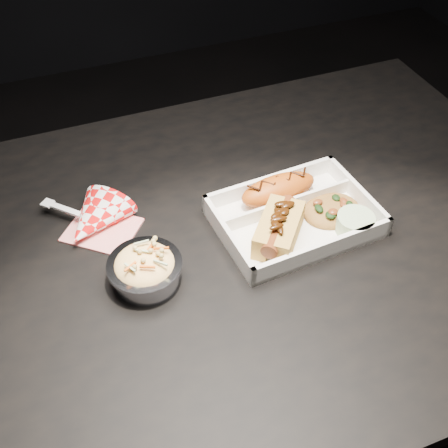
{
  "coord_description": "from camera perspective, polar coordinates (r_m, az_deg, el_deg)",
  "views": [
    {
      "loc": [
        -0.22,
        -0.58,
        1.4
      ],
      "look_at": [
        -0.0,
        -0.02,
        0.81
      ],
      "focal_mm": 45.0,
      "sensor_mm": 36.0,
      "label": 1
    }
  ],
  "objects": [
    {
      "name": "food_tray",
      "position": [
        0.93,
        7.12,
        0.54
      ],
      "size": [
        0.26,
        0.2,
        0.04
      ],
      "rotation": [
        0.0,
        0.0,
        0.07
      ],
      "color": "silver",
      "rests_on": "dining_table"
    },
    {
      "name": "napkin_fork",
      "position": [
        0.93,
        -13.12,
        0.31
      ],
      "size": [
        0.16,
        0.16,
        0.1
      ],
      "rotation": [
        0.0,
        0.0,
        -0.81
      ],
      "color": "red",
      "rests_on": "dining_table"
    },
    {
      "name": "floor",
      "position": [
        1.55,
        -0.21,
        -21.75
      ],
      "size": [
        4.0,
        4.0,
        0.05
      ],
      "primitive_type": "cube",
      "color": "black",
      "rests_on": "ground"
    },
    {
      "name": "cupcake_liner",
      "position": [
        0.92,
        13.17,
        0.03
      ],
      "size": [
        0.06,
        0.06,
        0.03
      ],
      "primitive_type": "cylinder",
      "color": "#AAC695",
      "rests_on": "food_tray"
    },
    {
      "name": "foil_coleslaw_cup",
      "position": [
        0.83,
        -8.03,
        -4.44
      ],
      "size": [
        0.11,
        0.11,
        0.06
      ],
      "color": "silver",
      "rests_on": "dining_table"
    },
    {
      "name": "dining_table",
      "position": [
        0.97,
        -0.32,
        -5.37
      ],
      "size": [
        1.2,
        0.8,
        0.75
      ],
      "color": "black",
      "rests_on": "ground"
    },
    {
      "name": "fried_rice_mound",
      "position": [
        0.94,
        10.97,
        1.84
      ],
      "size": [
        0.1,
        0.09,
        0.03
      ],
      "primitive_type": "ellipsoid",
      "rotation": [
        0.0,
        0.0,
        0.07
      ],
      "color": "#9B672D",
      "rests_on": "food_tray"
    },
    {
      "name": "hotdog",
      "position": [
        0.88,
        5.59,
        -0.36
      ],
      "size": [
        0.12,
        0.12,
        0.06
      ],
      "rotation": [
        0.0,
        0.0,
        0.87
      ],
      "color": "gold",
      "rests_on": "food_tray"
    },
    {
      "name": "fried_pastry",
      "position": [
        0.95,
        5.55,
        3.54
      ],
      "size": [
        0.14,
        0.06,
        0.05
      ],
      "primitive_type": "ellipsoid",
      "rotation": [
        0.0,
        0.0,
        0.07
      ],
      "color": "#B54F12",
      "rests_on": "food_tray"
    }
  ]
}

